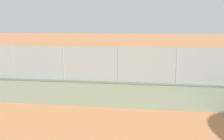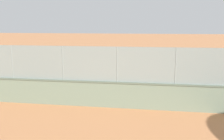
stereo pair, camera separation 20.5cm
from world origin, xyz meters
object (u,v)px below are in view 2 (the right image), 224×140
object	(u,v)px
player_foreground_swinging	(149,86)
player_baseline_waiting	(105,66)
sports_ball	(159,105)
spare_ball_by_wall	(21,92)
player_crossing_court	(138,62)

from	to	relation	value
player_foreground_swinging	player_baseline_waiting	bearing A→B (deg)	-56.76
sports_ball	spare_ball_by_wall	world-z (taller)	spare_ball_by_wall
player_crossing_court	sports_ball	size ratio (longest dim) A/B	15.20
player_baseline_waiting	spare_ball_by_wall	bearing A→B (deg)	58.06
player_foreground_swinging	player_baseline_waiting	xyz separation A→B (m)	(4.51, -6.88, 0.05)
player_crossing_court	sports_ball	xyz separation A→B (m)	(-2.24, 11.56, -0.84)
player_foreground_swinging	player_crossing_court	xyz separation A→B (m)	(1.62, -10.36, 0.05)
player_foreground_swinging	sports_ball	xyz separation A→B (m)	(-0.62, 1.19, -0.80)
player_crossing_court	spare_ball_by_wall	bearing A→B (deg)	55.36
player_foreground_swinging	sports_ball	size ratio (longest dim) A/B	14.43
player_foreground_swinging	player_baseline_waiting	world-z (taller)	player_baseline_waiting
sports_ball	player_foreground_swinging	bearing A→B (deg)	-62.67
player_crossing_court	player_baseline_waiting	bearing A→B (deg)	50.34
player_crossing_court	player_foreground_swinging	bearing A→B (deg)	98.88
sports_ball	spare_ball_by_wall	distance (m)	9.63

